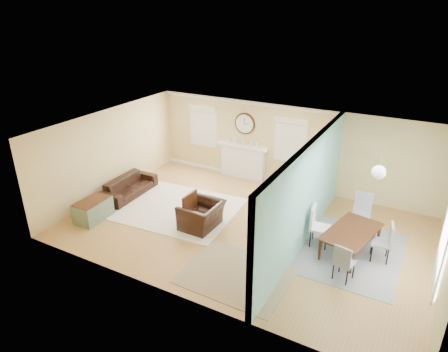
{
  "coord_description": "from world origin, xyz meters",
  "views": [
    {
      "loc": [
        3.82,
        -8.15,
        5.43
      ],
      "look_at": [
        -0.8,
        0.3,
        1.2
      ],
      "focal_mm": 32.0,
      "sensor_mm": 36.0,
      "label": 1
    }
  ],
  "objects_px": {
    "eames_chair": "(202,215)",
    "dining_table": "(352,242)",
    "credenza": "(302,206)",
    "sofa": "(129,186)",
    "green_chair": "(296,190)"
  },
  "relations": [
    {
      "from": "credenza",
      "to": "eames_chair",
      "type": "bearing_deg",
      "value": -142.15
    },
    {
      "from": "green_chair",
      "to": "credenza",
      "type": "relative_size",
      "value": 0.49
    },
    {
      "from": "eames_chair",
      "to": "dining_table",
      "type": "distance_m",
      "value": 3.74
    },
    {
      "from": "green_chair",
      "to": "eames_chair",
      "type": "bearing_deg",
      "value": 66.77
    },
    {
      "from": "credenza",
      "to": "sofa",
      "type": "bearing_deg",
      "value": -167.72
    },
    {
      "from": "sofa",
      "to": "green_chair",
      "type": "distance_m",
      "value": 5.01
    },
    {
      "from": "eames_chair",
      "to": "credenza",
      "type": "height_order",
      "value": "credenza"
    },
    {
      "from": "dining_table",
      "to": "eames_chair",
      "type": "bearing_deg",
      "value": 113.15
    },
    {
      "from": "eames_chair",
      "to": "credenza",
      "type": "xyz_separation_m",
      "value": [
        2.13,
        1.66,
        0.05
      ]
    },
    {
      "from": "eames_chair",
      "to": "dining_table",
      "type": "xyz_separation_m",
      "value": [
        3.68,
        0.69,
        -0.06
      ]
    },
    {
      "from": "sofa",
      "to": "dining_table",
      "type": "xyz_separation_m",
      "value": [
        6.6,
        0.13,
        0.01
      ]
    },
    {
      "from": "eames_chair",
      "to": "green_chair",
      "type": "bearing_deg",
      "value": 150.07
    },
    {
      "from": "sofa",
      "to": "dining_table",
      "type": "height_order",
      "value": "dining_table"
    },
    {
      "from": "green_chair",
      "to": "dining_table",
      "type": "height_order",
      "value": "green_chair"
    },
    {
      "from": "sofa",
      "to": "dining_table",
      "type": "relative_size",
      "value": 1.17
    }
  ]
}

